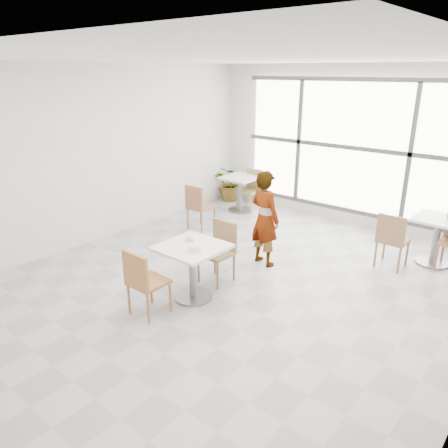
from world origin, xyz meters
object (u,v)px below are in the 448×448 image
Objects in this scene: chair_near at (143,279)px; bg_table_right at (437,234)px; oatmeal_bowl at (195,248)px; plant_left at (231,183)px; chair_far at (220,247)px; bg_table_left at (240,189)px; bg_chair_right_near at (392,237)px; coffee_cup at (189,239)px; bg_chair_left_near at (198,205)px; main_table at (192,262)px; person at (265,219)px; bg_chair_left_far at (251,187)px.

chair_near is 1.16× the size of bg_table_right.
oatmeal_bowl reaches higher than plant_left.
chair_far reaches higher than oatmeal_bowl.
bg_chair_right_near is (3.49, -0.78, 0.01)m from bg_table_left.
coffee_cup is 0.18× the size of bg_chair_left_near.
chair_far reaches higher than main_table.
person is at bearing -44.31° from bg_table_left.
plant_left is at bearing 121.64° from coffee_cup.
coffee_cup is at bearing 145.37° from oatmeal_bowl.
bg_chair_right_near reaches higher than main_table.
main_table is 0.92× the size of bg_chair_right_near.
oatmeal_bowl is (0.21, -0.74, 0.29)m from chair_far.
main_table is 0.32m from coffee_cup.
coffee_cup is 0.21× the size of bg_table_right.
oatmeal_bowl reaches higher than bg_table_left.
chair_far is 4.14× the size of oatmeal_bowl.
oatmeal_bowl is 0.14× the size of person.
bg_table_right is (2.15, 3.20, -0.04)m from main_table.
main_table is at bearing -34.83° from coffee_cup.
bg_chair_left_far reaches higher than plant_left.
oatmeal_bowl is at bearing 103.14° from person.
chair_near is at bearing 61.12° from bg_chair_right_near.
oatmeal_bowl is 4.76m from plant_left.
bg_table_left is at bearing -12.52° from bg_chair_right_near.
bg_chair_right_near is at bearing -16.84° from bg_chair_left_far.
chair_near is 0.73m from oatmeal_bowl.
chair_near reaches higher than bg_table_right.
main_table is 1.52m from person.
coffee_cup is 0.11× the size of person.
bg_chair_left_far reaches higher than bg_table_left.
coffee_cup is 3.10m from bg_chair_right_near.
person is 1.98× the size of bg_table_left.
chair_far is at bearing 90.30° from person.
bg_table_right is at bearing -128.36° from bg_chair_right_near.
chair_far is 3.40m from bg_chair_left_far.
bg_chair_left_near reaches higher than oatmeal_bowl.
bg_table_left is at bearing 119.46° from oatmeal_bowl.
main_table is at bearing 57.22° from bg_chair_right_near.
bg_table_right is at bearing 56.11° from main_table.
coffee_cup is at bearing -126.63° from bg_table_right.
main_table is 3.09m from bg_chair_right_near.
chair_far is at bearing 141.60° from bg_chair_left_near.
bg_table_left is at bearing 117.05° from coffee_cup.
coffee_cup is 4.44m from plant_left.
main_table is at bearing -57.44° from plant_left.
oatmeal_bowl is 0.24× the size of bg_chair_right_near.
bg_chair_right_near is at bearing -12.52° from bg_table_left.
chair_far is 2.62m from bg_chair_right_near.
bg_chair_right_near is (1.82, 3.30, 0.00)m from chair_near.
chair_near is 4.14× the size of oatmeal_bowl.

